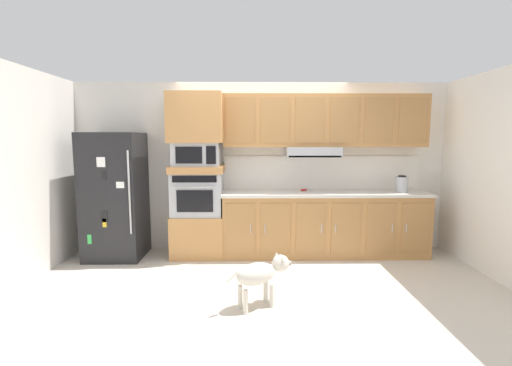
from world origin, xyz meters
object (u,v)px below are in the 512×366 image
at_px(refrigerator, 115,196).
at_px(built_in_oven, 198,193).
at_px(dog, 261,273).
at_px(microwave, 197,154).
at_px(electric_kettle, 402,184).
at_px(screwdriver, 304,190).

xyz_separation_m(refrigerator, built_in_oven, (1.15, 0.07, 0.02)).
distance_m(refrigerator, dog, 2.60).
xyz_separation_m(microwave, electric_kettle, (2.90, -0.05, -0.43)).
xyz_separation_m(refrigerator, electric_kettle, (4.06, 0.02, 0.15)).
height_order(built_in_oven, screwdriver, built_in_oven).
bearing_deg(screwdriver, refrigerator, -176.50).
bearing_deg(dog, electric_kettle, 9.92).
xyz_separation_m(electric_kettle, dog, (-2.04, -1.58, -0.69)).
relative_size(refrigerator, electric_kettle, 7.33).
relative_size(microwave, screwdriver, 3.86).
bearing_deg(microwave, refrigerator, -176.65).
relative_size(electric_kettle, dog, 0.35).
relative_size(microwave, electric_kettle, 2.68).
distance_m(microwave, electric_kettle, 2.94).
bearing_deg(screwdriver, built_in_oven, -176.40).
distance_m(refrigerator, electric_kettle, 4.06).
relative_size(screwdriver, dog, 0.24).
xyz_separation_m(built_in_oven, screwdriver, (1.54, 0.10, 0.03)).
distance_m(screwdriver, electric_kettle, 1.38).
xyz_separation_m(refrigerator, screwdriver, (2.69, 0.16, 0.05)).
distance_m(screwdriver, dog, 1.94).
bearing_deg(microwave, screwdriver, 3.60).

